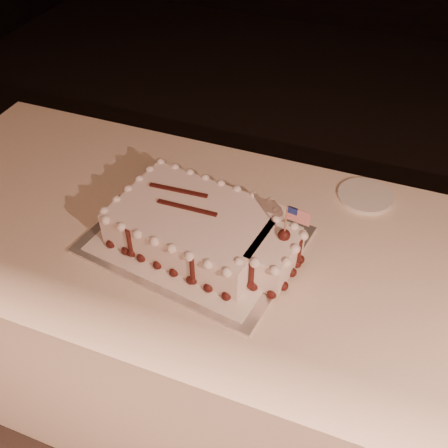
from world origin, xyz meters
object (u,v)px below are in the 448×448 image
(side_plate, at_px, (365,196))
(cake_board, at_px, (195,240))
(banquet_table, at_px, (303,352))
(sheet_cake, at_px, (203,229))

(side_plate, bearing_deg, cake_board, -139.24)
(cake_board, bearing_deg, side_plate, 49.54)
(banquet_table, distance_m, cake_board, 0.50)
(sheet_cake, relative_size, side_plate, 3.29)
(banquet_table, relative_size, cake_board, 4.67)
(cake_board, bearing_deg, banquet_table, 13.07)
(banquet_table, xyz_separation_m, sheet_cake, (-0.30, -0.03, 0.43))
(sheet_cake, bearing_deg, banquet_table, 5.44)
(sheet_cake, height_order, side_plate, sheet_cake)
(sheet_cake, bearing_deg, side_plate, 43.18)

